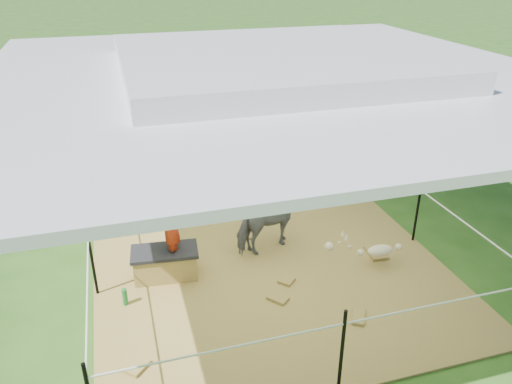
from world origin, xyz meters
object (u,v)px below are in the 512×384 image
object	(u,v)px
distant_person	(279,84)
foal	(380,248)
trash_barrel	(316,97)
green_bottle	(125,297)
picnic_table_far	(342,77)
picnic_table_near	(239,80)
straw_bale	(166,265)
woman	(169,219)
pony	(272,222)

from	to	relation	value
distant_person	foal	bearing A→B (deg)	82.93
foal	trash_barrel	distance (m)	7.18
green_bottle	picnic_table_far	bearing A→B (deg)	51.63
picnic_table_near	distant_person	bearing A→B (deg)	-83.25
straw_bale	picnic_table_far	distance (m)	10.70
trash_barrel	green_bottle	bearing A→B (deg)	-127.93
woman	foal	size ratio (longest dim) A/B	1.01
pony	foal	size ratio (longest dim) A/B	1.11
straw_bale	foal	size ratio (longest dim) A/B	0.84
green_bottle	distant_person	bearing A→B (deg)	59.21
pony	straw_bale	bearing A→B (deg)	77.94
pony	picnic_table_near	size ratio (longest dim) A/B	0.51
foal	straw_bale	bearing A→B (deg)	170.29
pony	picnic_table_far	size ratio (longest dim) A/B	0.60
picnic_table_near	pony	bearing A→B (deg)	-120.77
straw_bale	picnic_table_far	bearing A→B (deg)	52.44
trash_barrel	picnic_table_far	xyz separation A→B (m)	(1.78, 2.14, -0.07)
foal	trash_barrel	size ratio (longest dim) A/B	1.10
straw_bale	foal	bearing A→B (deg)	-11.33
trash_barrel	picnic_table_near	size ratio (longest dim) A/B	0.42
straw_bale	trash_barrel	xyz separation A→B (m)	(4.75, 6.35, 0.22)
green_bottle	pony	xyz separation A→B (m)	(2.09, 0.67, 0.33)
foal	distant_person	xyz separation A→B (m)	(1.19, 7.75, 0.33)
woman	trash_barrel	distance (m)	7.88
distant_person	straw_bale	bearing A→B (deg)	62.56
woman	trash_barrel	size ratio (longest dim) A/B	1.11
distant_person	woman	bearing A→B (deg)	63.17
pony	trash_barrel	bearing A→B (deg)	-47.93
picnic_table_near	picnic_table_far	xyz separation A→B (m)	(3.25, -0.19, -0.06)
picnic_table_far	picnic_table_near	bearing A→B (deg)	-153.00
green_bottle	distant_person	size ratio (longest dim) A/B	0.18
green_bottle	picnic_table_far	world-z (taller)	picnic_table_far
trash_barrel	picnic_table_near	distance (m)	2.75
foal	trash_barrel	xyz separation A→B (m)	(1.94, 6.91, 0.14)
pony	trash_barrel	size ratio (longest dim) A/B	1.21
trash_barrel	distant_person	bearing A→B (deg)	131.83
trash_barrel	distant_person	world-z (taller)	distant_person
woman	pony	world-z (taller)	woman
trash_barrel	picnic_table_far	distance (m)	2.78
picnic_table_near	green_bottle	bearing A→B (deg)	-131.89
straw_bale	picnic_table_far	xyz separation A→B (m)	(6.52, 8.48, 0.15)
woman	distant_person	distance (m)	8.18
pony	picnic_table_near	distance (m)	8.63
woman	green_bottle	bearing A→B (deg)	-49.41
picnic_table_far	distant_person	xyz separation A→B (m)	(-2.53, -1.30, 0.26)
green_bottle	distant_person	world-z (taller)	distant_person
straw_bale	picnic_table_near	xyz separation A→B (m)	(3.27, 8.67, 0.22)
foal	distant_person	bearing A→B (deg)	82.89
green_bottle	pony	distance (m)	2.22
trash_barrel	distant_person	distance (m)	1.14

